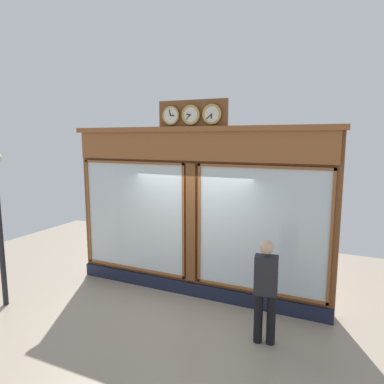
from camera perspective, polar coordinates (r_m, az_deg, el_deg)
The scene contains 3 objects.
ground_plane at distance 5.52m, azimuth -13.83°, elevation -27.33°, with size 14.00×14.00×0.00m, color gray.
shop_facade at distance 7.14m, azimuth 0.42°, elevation -3.25°, with size 5.60×0.42×3.96m.
pedestrian at distance 5.77m, azimuth 11.92°, elevation -14.98°, with size 0.39×0.28×1.69m.
Camera 1 is at (-2.88, 6.24, 3.23)m, focal length 32.71 mm.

